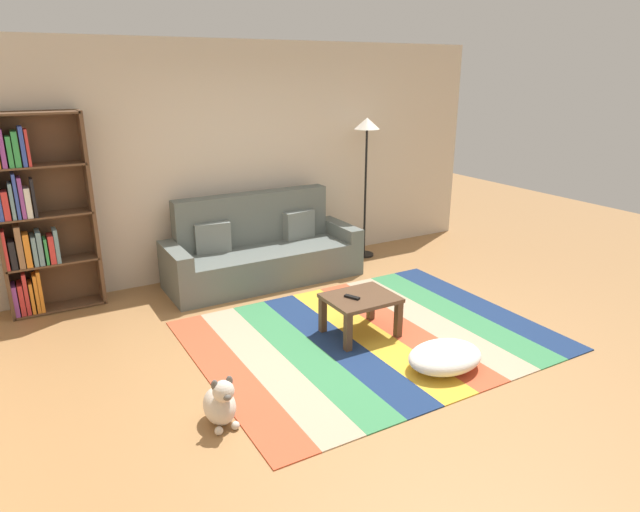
% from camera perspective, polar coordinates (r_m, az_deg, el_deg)
% --- Properties ---
extents(ground_plane, '(14.00, 14.00, 0.00)m').
position_cam_1_polar(ground_plane, '(5.04, 3.45, -9.50)').
color(ground_plane, '#9E7042').
extents(back_wall, '(6.80, 0.10, 2.70)m').
position_cam_1_polar(back_wall, '(6.80, -8.35, 9.73)').
color(back_wall, beige).
rests_on(back_wall, ground_plane).
extents(rug, '(3.15, 2.46, 0.01)m').
position_cam_1_polar(rug, '(5.28, 5.07, -8.14)').
color(rug, '#C64C2D').
rests_on(rug, ground_plane).
extents(couch, '(2.26, 0.80, 1.00)m').
position_cam_1_polar(couch, '(6.57, -6.00, 0.41)').
color(couch, '#59605B').
rests_on(couch, ground_plane).
extents(bookshelf, '(0.90, 0.28, 2.00)m').
position_cam_1_polar(bookshelf, '(6.17, -27.30, 3.40)').
color(bookshelf, brown).
rests_on(bookshelf, ground_plane).
extents(coffee_table, '(0.63, 0.52, 0.38)m').
position_cam_1_polar(coffee_table, '(5.17, 4.16, -4.89)').
color(coffee_table, '#513826').
rests_on(coffee_table, rug).
extents(pouf, '(0.66, 0.50, 0.21)m').
position_cam_1_polar(pouf, '(4.78, 12.67, -10.04)').
color(pouf, white).
rests_on(pouf, rug).
extents(dog, '(0.22, 0.35, 0.40)m').
position_cam_1_polar(dog, '(4.07, -10.17, -14.66)').
color(dog, beige).
rests_on(dog, ground_plane).
extents(standing_lamp, '(0.32, 0.32, 1.80)m').
position_cam_1_polar(standing_lamp, '(7.18, 4.80, 11.57)').
color(standing_lamp, black).
rests_on(standing_lamp, ground_plane).
extents(tv_remote, '(0.10, 0.15, 0.02)m').
position_cam_1_polar(tv_remote, '(5.09, 3.30, -4.23)').
color(tv_remote, black).
rests_on(tv_remote, coffee_table).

